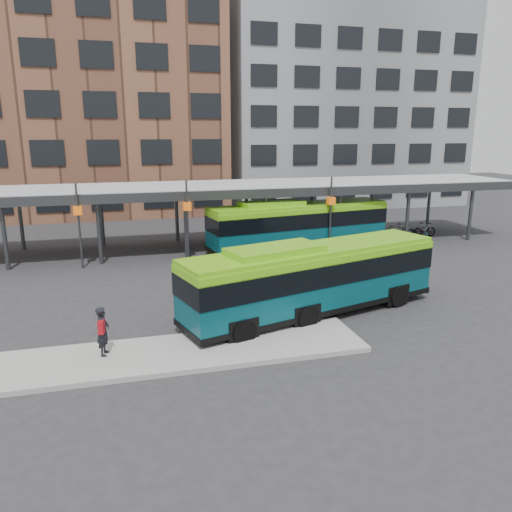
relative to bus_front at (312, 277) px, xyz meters
The scene contains 9 objects.
ground 1.91m from the bus_front, 150.09° to the left, with size 120.00×120.00×0.00m, color #28282B.
boarding_island 6.99m from the bus_front, 158.24° to the right, with size 14.00×3.00×0.18m, color gray.
canopy 13.56m from the bus_front, 93.78° to the left, with size 40.00×6.53×4.80m.
building_brick 35.48m from the bus_front, 108.44° to the left, with size 26.00×14.00×22.00m, color brown.
building_grey 36.80m from the bus_front, 64.95° to the left, with size 24.00×14.00×20.00m, color slate.
bus_front is the anchor object (origin of this frame).
bus_rear 11.79m from the bus_front, 72.98° to the left, with size 12.20×4.42×3.29m.
pedestrian 8.64m from the bus_front, 165.43° to the right, with size 0.52×0.70×1.70m.
bike_rack 17.30m from the bus_front, 46.27° to the left, with size 5.24×1.52×1.07m.
Camera 1 is at (-6.64, -19.05, 7.57)m, focal length 35.00 mm.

